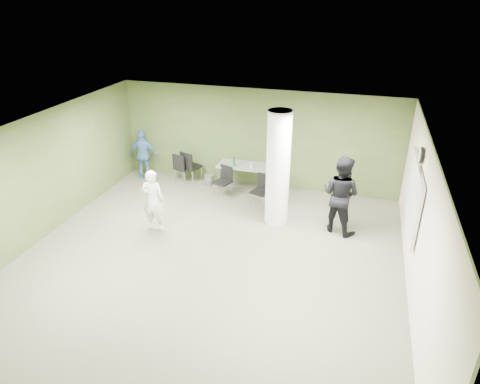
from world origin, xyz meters
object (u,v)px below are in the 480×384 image
(woman_white, at_px, (153,200))
(man_black, at_px, (341,195))
(folding_table, at_px, (246,167))
(chair_back_left, at_px, (182,166))
(man_blue, at_px, (144,155))

(woman_white, distance_m, man_black, 4.34)
(folding_table, xyz_separation_m, woman_white, (-1.48, -2.72, 0.06))
(chair_back_left, relative_size, man_black, 0.48)
(chair_back_left, xyz_separation_m, man_blue, (-1.16, -0.08, 0.25))
(chair_back_left, bearing_deg, man_blue, 22.26)
(folding_table, distance_m, man_blue, 3.11)
(chair_back_left, relative_size, woman_white, 0.59)
(chair_back_left, distance_m, man_blue, 1.19)
(chair_back_left, bearing_deg, woman_white, 118.24)
(man_blue, bearing_deg, folding_table, 174.00)
(woman_white, distance_m, man_blue, 3.06)
(folding_table, bearing_deg, man_black, -29.75)
(chair_back_left, height_order, woman_white, woman_white)
(folding_table, height_order, chair_back_left, folding_table)
(woman_white, relative_size, man_black, 0.81)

